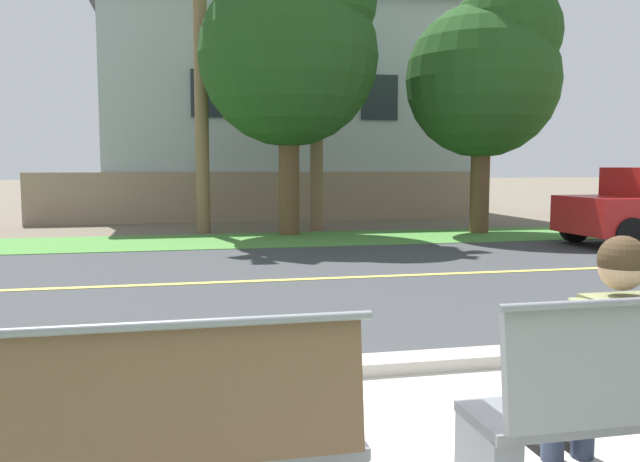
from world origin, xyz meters
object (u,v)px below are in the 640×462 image
object	(u,v)px
shade_tree_far_left	(295,43)
shade_tree_left	(488,69)
bench_left	(144,452)
seated_person_olive	(605,352)

from	to	relation	value
shade_tree_far_left	shade_tree_left	distance (m)	4.48
bench_left	shade_tree_far_left	xyz separation A→B (m)	(2.79, 12.06, 3.83)
shade_tree_far_left	bench_left	bearing A→B (deg)	-103.02
seated_person_olive	bench_left	bearing A→B (deg)	-175.51
shade_tree_left	seated_person_olive	bearing A→B (deg)	-113.84
seated_person_olive	shade_tree_far_left	bearing A→B (deg)	86.99
shade_tree_left	shade_tree_far_left	bearing A→B (deg)	174.16
shade_tree_left	bench_left	bearing A→B (deg)	-121.87
seated_person_olive	shade_tree_far_left	xyz separation A→B (m)	(0.63, 11.89, 3.60)
bench_left	seated_person_olive	distance (m)	2.18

